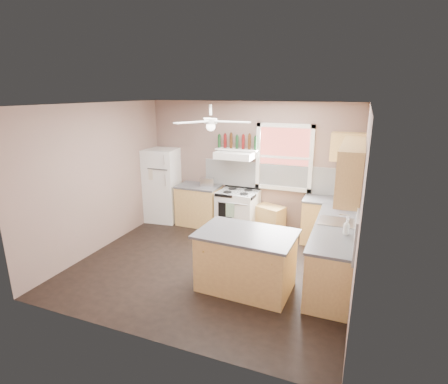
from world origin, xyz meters
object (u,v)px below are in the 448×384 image
at_px(toaster, 207,182).
at_px(cart, 270,221).
at_px(island, 246,262).
at_px(stove, 238,211).
at_px(refrigerator, 163,185).

relative_size(toaster, cart, 0.49).
bearing_deg(island, toaster, 129.29).
xyz_separation_m(toaster, island, (1.60, -2.14, -0.56)).
relative_size(stove, island, 0.64).
distance_m(stove, island, 2.32).
bearing_deg(refrigerator, cart, -5.18).
distance_m(stove, cart, 0.71).
bearing_deg(island, stove, 114.90).
distance_m(refrigerator, island, 3.45).
xyz_separation_m(refrigerator, cart, (2.50, 0.09, -0.55)).
bearing_deg(stove, cart, 8.98).
xyz_separation_m(toaster, cart, (1.41, 0.05, -0.71)).
xyz_separation_m(toaster, stove, (0.72, -0.00, -0.56)).
distance_m(toaster, island, 2.73).
height_order(stove, cart, stove).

